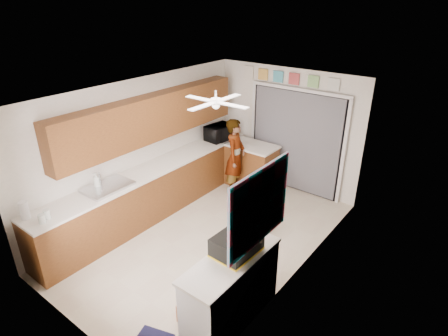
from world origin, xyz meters
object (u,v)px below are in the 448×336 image
Objects in this scene: paper_towel_roll at (24,210)px; suitcase at (237,244)px; man at (235,157)px; cardboard_box at (196,310)px; soap_bottle at (97,181)px; microwave at (220,133)px; dog at (259,218)px.

paper_towel_roll is 3.01m from suitcase.
cardboard_box is at bearing -170.17° from man.
soap_bottle is 2.74m from suitcase.
microwave is 4.10m from cardboard_box.
suitcase reaches higher than dog.
dog is at bearing 101.42° from cardboard_box.
soap_bottle is at bearing 171.17° from cardboard_box.
microwave is 1.42× the size of cardboard_box.
soap_bottle is at bearing -157.47° from dog.
man is (0.82, 2.65, -0.28)m from soap_bottle.
man reaches higher than suitcase.
microwave is at bearing 86.15° from soap_bottle.
microwave is at bearing 127.94° from dog.
paper_towel_roll is 2.74m from cardboard_box.
soap_bottle is 0.17× the size of man.
dog is (-0.43, 2.14, 0.12)m from cardboard_box.
cardboard_box is at bearing -140.54° from microwave.
suitcase is 0.90× the size of dog.
microwave is at bearing 123.94° from cardboard_box.
cardboard_box is (2.45, 0.77, -0.94)m from paper_towel_roll.
soap_bottle is 2.79m from man.
cardboard_box is (2.22, -3.30, -0.97)m from microwave.
paper_towel_roll is 0.42× the size of dog.
man reaches higher than paper_towel_roll.
soap_bottle is 1.03× the size of paper_towel_roll.
microwave is 2.21× the size of paper_towel_roll.
man is (-1.60, 3.03, 0.67)m from cardboard_box.
suitcase reaches higher than cardboard_box.
suitcase is (2.74, 0.04, -0.02)m from soap_bottle.
cardboard_box is 2.19m from dog.
microwave is at bearing 86.80° from paper_towel_roll.
man is at bearing 128.64° from suitcase.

